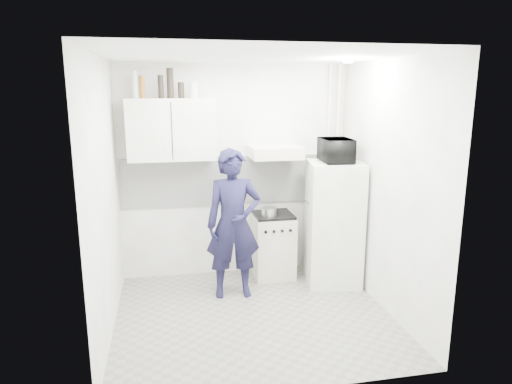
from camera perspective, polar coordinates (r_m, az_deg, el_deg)
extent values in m
plane|color=slate|center=(4.90, -0.28, -15.22)|extent=(2.80, 2.80, 0.00)
plane|color=white|center=(4.35, -0.31, 16.71)|extent=(2.80, 2.80, 0.00)
plane|color=white|center=(5.66, -2.69, 2.52)|extent=(2.80, 0.00, 2.80)
plane|color=white|center=(4.41, -18.46, -1.01)|extent=(0.00, 2.60, 2.60)
plane|color=white|center=(4.90, 15.99, 0.47)|extent=(0.00, 2.60, 2.60)
imported|color=black|center=(5.07, -2.82, -4.02)|extent=(0.62, 0.42, 1.68)
cube|color=beige|center=(5.73, 2.15, -6.77)|extent=(0.49, 0.49, 0.78)
cube|color=white|center=(5.52, 9.66, -3.89)|extent=(0.70, 0.70, 1.48)
cube|color=black|center=(5.61, 2.18, -2.88)|extent=(0.47, 0.47, 0.03)
cylinder|color=silver|center=(5.51, 1.64, -2.47)|extent=(0.18, 0.18, 0.10)
imported|color=black|center=(5.34, 10.01, 5.15)|extent=(0.51, 0.36, 0.27)
cylinder|color=#B2B7BC|center=(5.34, -14.92, 12.83)|extent=(0.07, 0.07, 0.30)
cylinder|color=brown|center=(5.34, -14.06, 12.60)|extent=(0.06, 0.06, 0.25)
cylinder|color=black|center=(5.33, -11.82, 12.76)|extent=(0.06, 0.06, 0.26)
cylinder|color=black|center=(5.34, -10.68, 13.22)|extent=(0.07, 0.07, 0.33)
cylinder|color=black|center=(5.34, -9.35, 12.44)|extent=(0.07, 0.07, 0.18)
cylinder|color=#B2B7BC|center=(5.34, -7.78, 12.51)|extent=(0.10, 0.10, 0.18)
cube|color=white|center=(5.35, -10.50, 7.69)|extent=(1.00, 0.35, 0.70)
cube|color=beige|center=(5.46, 2.37, 5.02)|extent=(0.60, 0.50, 0.14)
cube|color=white|center=(5.66, -2.65, 1.50)|extent=(2.74, 0.03, 0.60)
cylinder|color=beige|center=(5.91, 10.01, 2.78)|extent=(0.05, 0.05, 2.60)
cylinder|color=beige|center=(5.87, 8.91, 2.75)|extent=(0.04, 0.04, 2.60)
cylinder|color=white|center=(4.82, 11.42, 15.70)|extent=(0.10, 0.10, 0.02)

